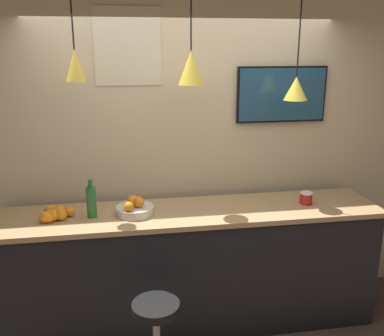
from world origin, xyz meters
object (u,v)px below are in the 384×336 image
bar_stool (156,332)px  fruit_bowl (135,208)px  mounted_tv (282,94)px  juice_bottle (91,201)px  spread_jar (306,198)px

bar_stool → fruit_bowl: size_ratio=2.14×
mounted_tv → juice_bottle: bearing=-166.6°
fruit_bowl → spread_jar: fruit_bowl is taller
bar_stool → juice_bottle: (-0.42, 0.62, 0.75)m
bar_stool → spread_jar: 1.59m
juice_bottle → mounted_tv: mounted_tv is taller
spread_jar → fruit_bowl: bearing=-179.8°
juice_bottle → mounted_tv: size_ratio=0.38×
bar_stool → juice_bottle: bearing=124.5°
fruit_bowl → mounted_tv: size_ratio=0.37×
juice_bottle → mounted_tv: 1.82m
spread_jar → mounted_tv: (-0.11, 0.38, 0.81)m
fruit_bowl → juice_bottle: size_ratio=0.97×
juice_bottle → spread_jar: (1.73, 0.00, -0.08)m
fruit_bowl → spread_jar: 1.40m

